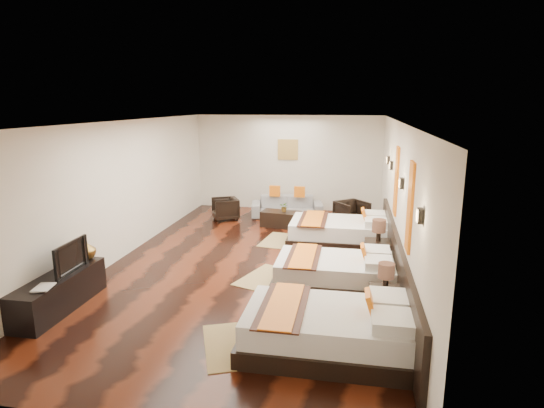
% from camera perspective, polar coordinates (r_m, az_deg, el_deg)
% --- Properties ---
extents(floor, '(5.50, 9.50, 0.01)m').
position_cam_1_polar(floor, '(9.08, -2.43, -7.46)').
color(floor, black).
rests_on(floor, ground).
extents(ceiling, '(5.50, 9.50, 0.01)m').
position_cam_1_polar(ceiling, '(8.53, -2.61, 10.48)').
color(ceiling, white).
rests_on(ceiling, floor).
extents(back_wall, '(5.50, 0.01, 2.80)m').
position_cam_1_polar(back_wall, '(13.31, 2.04, 5.27)').
color(back_wall, silver).
rests_on(back_wall, floor).
extents(left_wall, '(0.01, 9.50, 2.80)m').
position_cam_1_polar(left_wall, '(9.68, -18.61, 1.75)').
color(left_wall, silver).
rests_on(left_wall, floor).
extents(right_wall, '(0.01, 9.50, 2.80)m').
position_cam_1_polar(right_wall, '(8.53, 15.81, 0.51)').
color(right_wall, silver).
rests_on(right_wall, floor).
extents(headboard_panel, '(0.08, 6.60, 0.90)m').
position_cam_1_polar(headboard_panel, '(8.01, 15.62, -7.34)').
color(headboard_panel, black).
rests_on(headboard_panel, floor).
extents(bed_near, '(2.22, 1.40, 0.85)m').
position_cam_1_polar(bed_near, '(6.02, 7.41, -15.61)').
color(bed_near, black).
rests_on(bed_near, floor).
extents(bed_mid, '(2.09, 1.31, 0.80)m').
position_cam_1_polar(bed_mid, '(7.91, 8.22, -8.62)').
color(bed_mid, black).
rests_on(bed_mid, floor).
extents(bed_far, '(2.27, 1.43, 0.87)m').
position_cam_1_polar(bed_far, '(10.19, 8.79, -3.57)').
color(bed_far, black).
rests_on(bed_far, floor).
extents(nightstand_a, '(0.45, 0.45, 0.89)m').
position_cam_1_polar(nightstand_a, '(6.90, 14.20, -11.87)').
color(nightstand_a, black).
rests_on(nightstand_a, floor).
extents(nightstand_b, '(0.49, 0.49, 0.98)m').
position_cam_1_polar(nightstand_b, '(8.89, 13.36, -5.92)').
color(nightstand_b, black).
rests_on(nightstand_b, floor).
extents(jute_mat_near, '(1.14, 1.39, 0.01)m').
position_cam_1_polar(jute_mat_near, '(6.23, -4.96, -17.51)').
color(jute_mat_near, '#967D4C').
rests_on(jute_mat_near, floor).
extents(jute_mat_mid, '(1.12, 1.38, 0.01)m').
position_cam_1_polar(jute_mat_mid, '(8.30, -0.77, -9.41)').
color(jute_mat_mid, '#967D4C').
rests_on(jute_mat_mid, floor).
extents(jute_mat_far, '(0.91, 1.29, 0.01)m').
position_cam_1_polar(jute_mat_far, '(10.45, 1.03, -4.68)').
color(jute_mat_far, '#967D4C').
rests_on(jute_mat_far, floor).
extents(tv_console, '(0.50, 1.80, 0.55)m').
position_cam_1_polar(tv_console, '(7.79, -25.52, -10.15)').
color(tv_console, black).
rests_on(tv_console, floor).
extents(tv, '(0.14, 0.86, 0.49)m').
position_cam_1_polar(tv, '(7.72, -24.83, -6.14)').
color(tv, black).
rests_on(tv, tv_console).
extents(book, '(0.30, 0.36, 0.03)m').
position_cam_1_polar(book, '(7.31, -28.06, -9.44)').
color(book, black).
rests_on(book, tv_console).
extents(figurine, '(0.36, 0.36, 0.34)m').
position_cam_1_polar(figurine, '(8.22, -22.73, -5.36)').
color(figurine, brown).
rests_on(figurine, tv_console).
extents(sofa, '(2.07, 1.10, 0.58)m').
position_cam_1_polar(sofa, '(12.56, 1.93, -0.34)').
color(sofa, gray).
rests_on(sofa, floor).
extents(armchair_left, '(0.90, 0.89, 0.61)m').
position_cam_1_polar(armchair_left, '(12.28, -6.00, -0.62)').
color(armchair_left, black).
rests_on(armchair_left, floor).
extents(armchair_right, '(1.01, 1.01, 0.66)m').
position_cam_1_polar(armchair_right, '(11.77, 10.17, -1.21)').
color(armchair_right, black).
rests_on(armchair_right, floor).
extents(coffee_table, '(1.07, 0.65, 0.40)m').
position_cam_1_polar(coffee_table, '(11.58, 1.16, -1.92)').
color(coffee_table, black).
rests_on(coffee_table, floor).
extents(table_plant, '(0.27, 0.24, 0.25)m').
position_cam_1_polar(table_plant, '(11.50, 1.59, -0.35)').
color(table_plant, '#285B1E').
rests_on(table_plant, coffee_table).
extents(orange_panel_a, '(0.04, 0.40, 1.30)m').
position_cam_1_polar(orange_panel_a, '(6.62, 17.25, -0.40)').
color(orange_panel_a, '#D86014').
rests_on(orange_panel_a, right_wall).
extents(orange_panel_b, '(0.04, 0.40, 1.30)m').
position_cam_1_polar(orange_panel_b, '(8.76, 15.62, 2.84)').
color(orange_panel_b, '#D86014').
rests_on(orange_panel_b, right_wall).
extents(sconce_near, '(0.07, 0.12, 0.18)m').
position_cam_1_polar(sconce_near, '(5.52, 18.38, -1.44)').
color(sconce_near, black).
rests_on(sconce_near, right_wall).
extents(sconce_mid, '(0.07, 0.12, 0.18)m').
position_cam_1_polar(sconce_mid, '(7.66, 16.20, 2.56)').
color(sconce_mid, black).
rests_on(sconce_mid, right_wall).
extents(sconce_far, '(0.07, 0.12, 0.18)m').
position_cam_1_polar(sconce_far, '(9.82, 14.98, 4.80)').
color(sconce_far, black).
rests_on(sconce_far, right_wall).
extents(sconce_lounge, '(0.07, 0.12, 0.18)m').
position_cam_1_polar(sconce_lounge, '(10.71, 14.62, 5.46)').
color(sconce_lounge, black).
rests_on(sconce_lounge, right_wall).
extents(gold_artwork, '(0.60, 0.04, 0.60)m').
position_cam_1_polar(gold_artwork, '(13.24, 2.04, 6.98)').
color(gold_artwork, '#AD873F').
rests_on(gold_artwork, back_wall).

